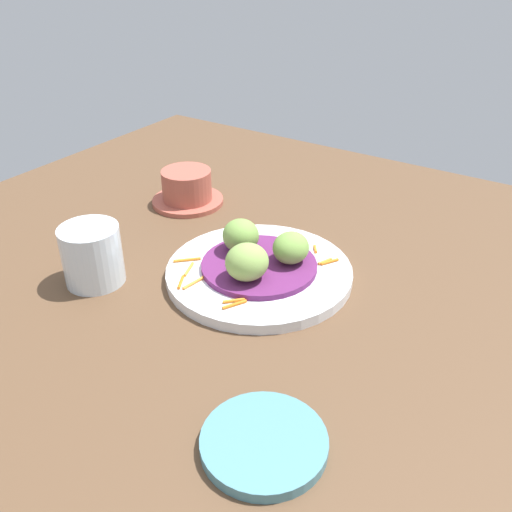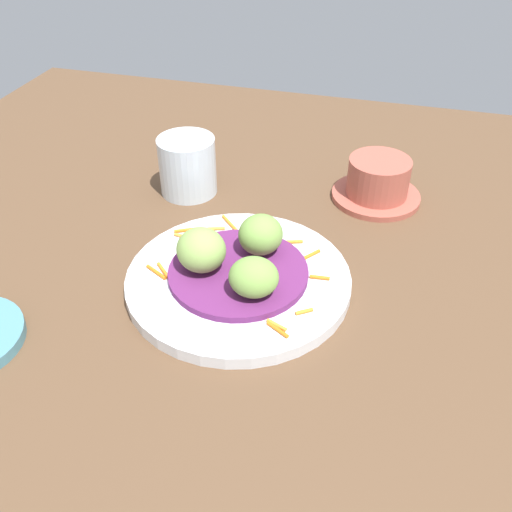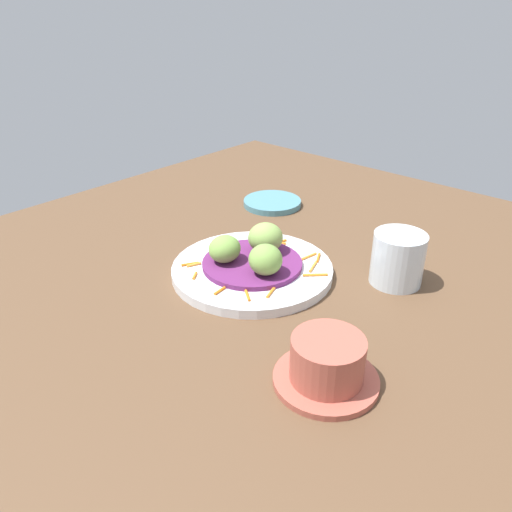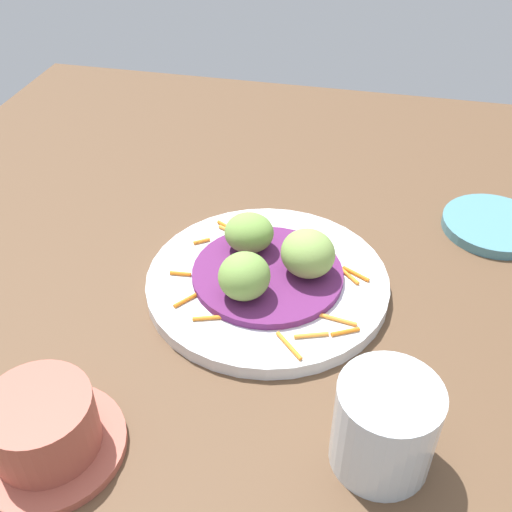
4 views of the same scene
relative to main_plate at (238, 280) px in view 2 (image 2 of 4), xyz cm
name	(u,v)px [view 2 (image 2 of 4)]	position (x,y,z in cm)	size (l,w,h in cm)	color
table_surface	(214,272)	(2.64, 3.93, -1.73)	(110.00, 110.00, 2.00)	brown
main_plate	(238,280)	(0.00, 0.00, 0.00)	(25.01, 25.01, 1.47)	silver
cabbage_bed	(238,272)	(0.00, 0.00, 1.13)	(15.51, 15.51, 0.78)	#60235B
carrot_garnish	(236,259)	(2.40, 1.07, 0.93)	(18.89, 20.29, 0.40)	orange
guac_scoop_left	(199,250)	(-0.71, 4.16, 3.91)	(5.30, 5.57, 4.79)	#84A851
guac_scoop_center	(254,277)	(-3.25, -2.69, 3.59)	(5.21, 4.78, 4.14)	#759E47
guac_scoop_right	(261,235)	(3.96, -1.47, 3.81)	(5.12, 4.98, 4.57)	#759E47
terracotta_bowl	(378,182)	(22.83, -12.80, 1.89)	(12.07, 12.07, 5.90)	#A85142
water_glass	(188,166)	(17.80, 12.68, 3.25)	(7.83, 7.83, 7.96)	silver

